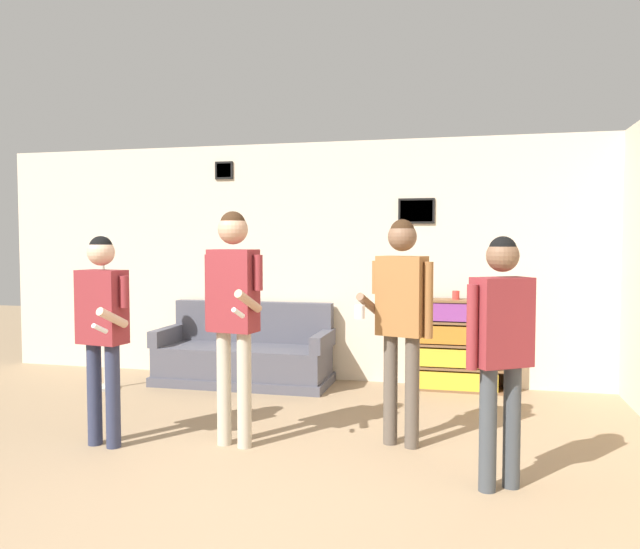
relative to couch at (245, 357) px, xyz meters
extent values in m
plane|color=#937A5B|center=(0.97, -3.45, -0.29)|extent=(20.00, 20.00, 0.00)
cube|color=beige|center=(0.97, 0.42, 1.06)|extent=(8.35, 0.06, 2.70)
cube|color=black|center=(-0.38, 0.37, 2.12)|extent=(0.22, 0.02, 0.21)
cube|color=gray|center=(-0.38, 0.37, 2.12)|extent=(0.17, 0.01, 0.16)
cube|color=black|center=(1.86, 0.37, 1.62)|extent=(0.39, 0.02, 0.28)
cube|color=gray|center=(1.86, 0.37, 1.62)|extent=(0.35, 0.01, 0.23)
cube|color=#4C4C56|center=(0.00, -0.05, -0.24)|extent=(1.94, 0.80, 0.10)
cube|color=#4C4C56|center=(0.00, -0.05, -0.03)|extent=(1.88, 0.74, 0.32)
cube|color=#4C4C56|center=(0.00, 0.28, 0.36)|extent=(1.88, 0.14, 0.46)
cube|color=#4C4C56|center=(-0.91, -0.05, 0.22)|extent=(0.12, 0.74, 0.18)
cube|color=#4C4C56|center=(0.91, -0.05, 0.22)|extent=(0.12, 0.74, 0.18)
cube|color=brown|center=(1.85, 0.20, 0.19)|extent=(0.02, 0.30, 0.97)
cube|color=brown|center=(2.81, 0.20, 0.19)|extent=(0.02, 0.30, 0.97)
cube|color=brown|center=(2.33, 0.34, 0.19)|extent=(0.98, 0.01, 0.97)
cube|color=brown|center=(2.33, 0.20, -0.28)|extent=(0.94, 0.30, 0.02)
cube|color=brown|center=(2.33, 0.20, 0.66)|extent=(0.94, 0.30, 0.02)
cube|color=brown|center=(2.33, 0.20, -0.05)|extent=(0.94, 0.30, 0.02)
cube|color=brown|center=(2.33, 0.20, 0.19)|extent=(0.94, 0.30, 0.02)
cube|color=brown|center=(2.33, 0.20, 0.43)|extent=(0.94, 0.30, 0.02)
cube|color=gold|center=(2.33, 0.19, -0.17)|extent=(0.81, 0.26, 0.19)
cube|color=gold|center=(2.33, 0.19, 0.07)|extent=(0.81, 0.26, 0.19)
cube|color=#B77023|center=(2.33, 0.19, 0.31)|extent=(0.81, 0.26, 0.19)
cube|color=#7F3889|center=(2.33, 0.19, 0.55)|extent=(0.81, 0.26, 0.19)
cylinder|color=#ADA89E|center=(-1.35, -0.62, -0.28)|extent=(0.28, 0.28, 0.03)
cylinder|color=#ADA89E|center=(-1.35, -0.62, 0.47)|extent=(0.03, 0.03, 1.46)
sphere|color=white|center=(-1.35, -0.62, 1.27)|extent=(0.16, 0.16, 0.16)
cylinder|color=#2D334C|center=(-0.40, -2.27, 0.11)|extent=(0.11, 0.11, 0.80)
cylinder|color=#2D334C|center=(-0.22, -2.30, 0.11)|extent=(0.11, 0.11, 0.80)
cube|color=maroon|center=(-0.31, -2.29, 0.79)|extent=(0.39, 0.25, 0.56)
sphere|color=#D1A889|center=(-0.31, -2.29, 1.21)|extent=(0.21, 0.21, 0.21)
sphere|color=black|center=(-0.31, -2.29, 1.24)|extent=(0.18, 0.18, 0.18)
cylinder|color=maroon|center=(-0.09, -2.32, 0.91)|extent=(0.07, 0.07, 0.24)
cylinder|color=#D1A889|center=(-0.12, -2.45, 0.73)|extent=(0.11, 0.30, 0.18)
cylinder|color=white|center=(-0.14, -2.58, 0.67)|extent=(0.06, 0.14, 0.09)
cylinder|color=maroon|center=(-0.52, -2.25, 0.77)|extent=(0.07, 0.07, 0.53)
cylinder|color=#B7AD99|center=(0.58, -2.04, 0.15)|extent=(0.11, 0.11, 0.89)
cylinder|color=#B7AD99|center=(0.76, -2.07, 0.15)|extent=(0.11, 0.11, 0.89)
cube|color=maroon|center=(0.67, -2.05, 0.91)|extent=(0.39, 0.26, 0.63)
sphere|color=tan|center=(0.67, -2.05, 1.38)|extent=(0.23, 0.23, 0.23)
sphere|color=#382314|center=(0.67, -2.05, 1.42)|extent=(0.20, 0.20, 0.20)
cylinder|color=maroon|center=(0.88, -2.09, 1.06)|extent=(0.07, 0.07, 0.27)
cylinder|color=tan|center=(0.86, -2.23, 0.85)|extent=(0.12, 0.33, 0.19)
cylinder|color=white|center=(0.83, -2.38, 0.78)|extent=(0.06, 0.14, 0.09)
cylinder|color=maroon|center=(0.46, -2.01, 0.89)|extent=(0.07, 0.07, 0.59)
cylinder|color=brown|center=(1.84, -1.72, 0.14)|extent=(0.11, 0.11, 0.86)
cylinder|color=brown|center=(2.01, -1.78, 0.14)|extent=(0.11, 0.11, 0.86)
cube|color=#936033|center=(1.92, -1.75, 0.87)|extent=(0.40, 0.30, 0.61)
sphere|color=brown|center=(1.92, -1.75, 1.33)|extent=(0.22, 0.22, 0.22)
sphere|color=#382314|center=(1.92, -1.75, 1.36)|extent=(0.19, 0.19, 0.19)
cylinder|color=#936033|center=(2.13, -1.81, 0.85)|extent=(0.07, 0.07, 0.57)
cylinder|color=#936033|center=(1.72, -1.68, 1.01)|extent=(0.07, 0.07, 0.26)
cylinder|color=brown|center=(1.68, -1.82, 0.81)|extent=(0.15, 0.32, 0.19)
cylinder|color=white|center=(1.63, -1.96, 0.77)|extent=(0.08, 0.08, 0.10)
cylinder|color=#3D4247|center=(2.55, -2.50, 0.11)|extent=(0.11, 0.11, 0.79)
cylinder|color=#3D4247|center=(2.70, -2.40, 0.11)|extent=(0.11, 0.11, 0.79)
cube|color=maroon|center=(2.62, -2.45, 0.78)|extent=(0.41, 0.36, 0.56)
sphere|color=brown|center=(2.62, -2.45, 1.20)|extent=(0.21, 0.21, 0.21)
sphere|color=black|center=(2.62, -2.45, 1.24)|extent=(0.17, 0.17, 0.17)
cylinder|color=maroon|center=(2.81, -2.34, 0.76)|extent=(0.07, 0.07, 0.53)
cylinder|color=maroon|center=(2.44, -2.57, 0.76)|extent=(0.07, 0.07, 0.53)
cylinder|color=red|center=(2.29, 0.20, 0.72)|extent=(0.08, 0.08, 0.09)
camera|label=1|loc=(2.41, -6.51, 1.29)|focal=35.00mm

